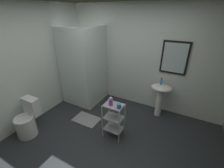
{
  "coord_description": "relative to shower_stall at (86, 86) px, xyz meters",
  "views": [
    {
      "loc": [
        1.15,
        -1.65,
        2.3
      ],
      "look_at": [
        -0.22,
        0.9,
        0.89
      ],
      "focal_mm": 23.95,
      "sensor_mm": 36.0,
      "label": 1
    }
  ],
  "objects": [
    {
      "name": "sink_faucet",
      "position": [
        1.92,
        0.41,
        0.4
      ],
      "size": [
        0.03,
        0.03,
        0.1
      ],
      "primitive_type": "cylinder",
      "color": "silver",
      "rests_on": "pedestal_sink"
    },
    {
      "name": "bath_mat",
      "position": [
        0.5,
        -0.7,
        -0.45
      ],
      "size": [
        0.6,
        0.4,
        0.02
      ],
      "primitive_type": "cube",
      "color": "gray",
      "rests_on": "ground_plane"
    },
    {
      "name": "hand_soap_bottle",
      "position": [
        1.89,
        0.32,
        0.42
      ],
      "size": [
        0.05,
        0.05,
        0.16
      ],
      "color": "#389ED1",
      "rests_on": "pedestal_sink"
    },
    {
      "name": "ground_plane",
      "position": [
        1.21,
        -1.23,
        -0.47
      ],
      "size": [
        4.2,
        4.2,
        0.02
      ],
      "primitive_type": "cube",
      "color": "#272A2E"
    },
    {
      "name": "rinse_cup",
      "position": [
        1.41,
        -0.87,
        0.32
      ],
      "size": [
        0.08,
        0.08,
        0.09
      ],
      "primitive_type": "cylinder",
      "color": "#3870B2",
      "rests_on": "storage_cart"
    },
    {
      "name": "shower_stall",
      "position": [
        0.0,
        0.0,
        0.0
      ],
      "size": [
        0.92,
        0.92,
        2.0
      ],
      "color": "white",
      "rests_on": "ground_plane"
    },
    {
      "name": "storage_cart",
      "position": [
        1.28,
        -0.82,
        -0.03
      ],
      "size": [
        0.38,
        0.28,
        0.74
      ],
      "color": "silver",
      "rests_on": "ground_plane"
    },
    {
      "name": "wall_back",
      "position": [
        1.22,
        0.62,
        0.79
      ],
      "size": [
        4.2,
        0.14,
        2.5
      ],
      "color": "silver",
      "rests_on": "ground_plane"
    },
    {
      "name": "conditioner_bottle_purple",
      "position": [
        1.24,
        -0.85,
        0.35
      ],
      "size": [
        0.08,
        0.08,
        0.16
      ],
      "color": "#8D4DA5",
      "rests_on": "storage_cart"
    },
    {
      "name": "toilet",
      "position": [
        -0.27,
        -1.59,
        -0.15
      ],
      "size": [
        0.37,
        0.49,
        0.76
      ],
      "color": "white",
      "rests_on": "ground_plane"
    },
    {
      "name": "wall_left",
      "position": [
        -0.64,
        -1.23,
        0.79
      ],
      "size": [
        0.1,
        4.2,
        2.5
      ],
      "primitive_type": "cube",
      "color": "silver",
      "rests_on": "ground_plane"
    },
    {
      "name": "pedestal_sink",
      "position": [
        1.92,
        0.29,
        0.12
      ],
      "size": [
        0.46,
        0.37,
        0.81
      ],
      "color": "white",
      "rests_on": "ground_plane"
    }
  ]
}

